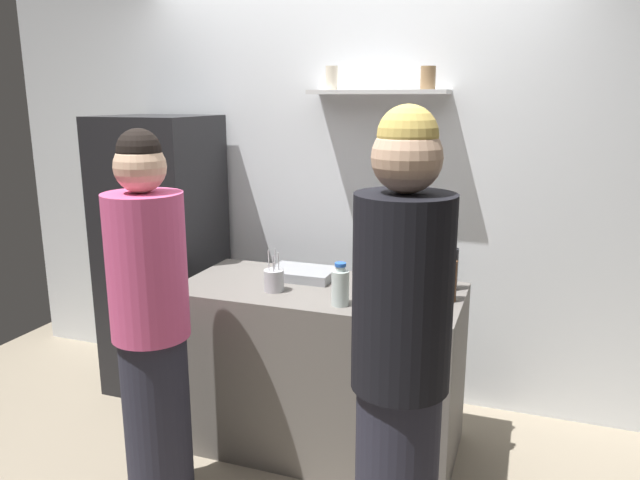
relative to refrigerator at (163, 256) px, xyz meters
The scene contains 11 objects.
back_wall_assembly 1.24m from the refrigerator, 20.08° to the left, with size 4.80×0.32×2.60m.
refrigerator is the anchor object (origin of this frame).
counter 1.29m from the refrigerator, 16.32° to the right, with size 1.44×0.68×0.88m, color #66605B.
baking_pan 1.05m from the refrigerator, 11.90° to the right, with size 0.34×0.24×0.05m, color gray.
utensil_holder 1.08m from the refrigerator, 25.84° to the right, with size 0.10×0.10×0.22m.
wine_bottle_amber_glass 1.85m from the refrigerator, 10.24° to the right, with size 0.08×0.08×0.29m.
wine_bottle_dark_glass 1.81m from the refrigerator, ahead, with size 0.07×0.07×0.31m.
wine_bottle_green_glass 1.60m from the refrigerator, ahead, with size 0.07×0.07×0.29m.
water_bottle_plastic 1.46m from the refrigerator, 22.52° to the right, with size 0.08×0.08×0.20m.
person_blonde 2.14m from the refrigerator, 34.14° to the right, with size 0.34×0.34×1.81m.
person_pink_top 1.19m from the refrigerator, 58.60° to the right, with size 0.34×0.34×1.71m.
Camera 1 is at (1.06, -2.24, 1.83)m, focal length 33.67 mm.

